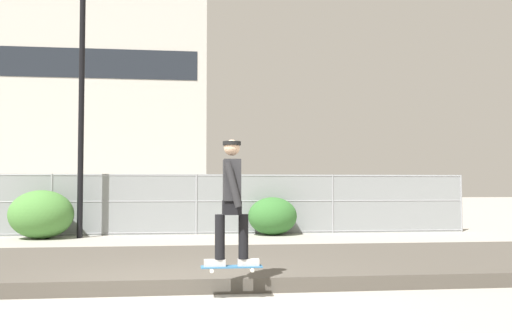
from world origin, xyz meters
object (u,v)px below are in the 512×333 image
skater (232,195)px  shrub_center (273,216)px  parked_car_near (36,203)px  shrub_left (41,214)px  street_lamp (82,74)px  skateboard (232,267)px  parked_car_mid (204,203)px

skater → shrub_center: (1.77, 8.54, -0.79)m
parked_car_near → shrub_center: size_ratio=3.06×
skater → parked_car_near: 14.65m
skater → shrub_left: size_ratio=0.93×
street_lamp → shrub_left: bearing=-174.7°
street_lamp → parked_car_near: (-2.70, 4.81, -3.87)m
parked_car_near → shrub_left: 5.19m
shrub_left → shrub_center: bearing=3.0°
skater → street_lamp: 9.73m
skateboard → skater: skater is taller
shrub_left → parked_car_mid: bearing=46.8°
skater → shrub_left: bearing=120.7°
shrub_center → shrub_left: bearing=-177.0°
skateboard → parked_car_mid: 13.08m
skater → parked_car_near: size_ratio=0.36×
street_lamp → parked_car_near: 6.74m
skateboard → skater: (0.00, -0.00, 0.94)m
street_lamp → shrub_left: size_ratio=4.35×
skateboard → shrub_left: bearing=120.7°
shrub_center → skater: bearing=-101.7°
street_lamp → shrub_left: 4.16m
skateboard → parked_car_mid: bearing=91.2°
skater → parked_car_mid: (-0.28, 13.07, -0.52)m
skateboard → skater: bearing=-14.0°
skateboard → shrub_center: shrub_center is taller
skateboard → parked_car_mid: (-0.28, 13.07, 0.42)m
street_lamp → parked_car_mid: size_ratio=1.71×
skateboard → street_lamp: 10.09m
parked_car_near → shrub_center: 9.48m
skater → skateboard: bearing=166.0°
skater → street_lamp: size_ratio=0.21×
street_lamp → shrub_center: bearing=2.5°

